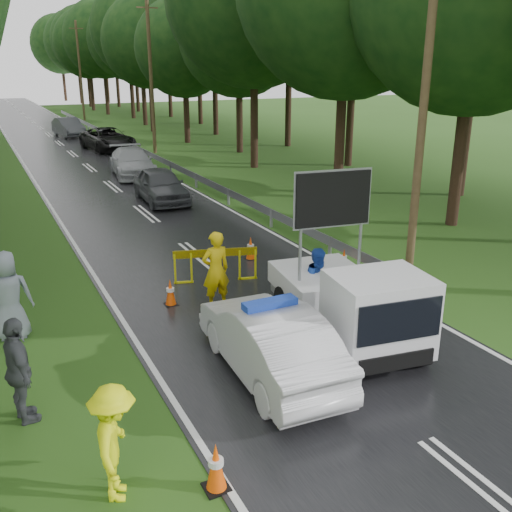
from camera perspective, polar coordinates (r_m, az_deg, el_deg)
ground at (r=13.32m, az=3.45°, el=-7.52°), size 160.00×160.00×0.00m
road at (r=41.20m, az=-17.89°, el=9.69°), size 7.00×140.00×0.02m
guardrail at (r=41.50m, az=-12.77°, el=10.93°), size 0.12×60.06×0.70m
utility_pole_near at (r=16.67m, az=16.52°, el=15.20°), size 1.40×0.24×10.00m
utility_pole_mid at (r=39.94m, az=-10.47°, el=17.30°), size 1.40×0.24×10.00m
utility_pole_far at (r=65.30m, az=-17.19°, el=17.27°), size 1.40×0.24×10.00m
police_sedan at (r=11.28m, az=1.37°, el=-8.50°), size 1.75×4.45×1.58m
work_truck at (r=12.52m, az=9.58°, el=-4.58°), size 2.59×4.77×3.62m
barrier at (r=15.96m, az=-4.08°, el=-0.11°), size 2.28×0.70×0.98m
officer at (r=14.20m, az=-4.05°, el=-1.43°), size 0.75×0.50×2.00m
civilian at (r=13.87m, az=6.30°, el=-2.63°), size 0.96×0.82×1.72m
bystander_left at (r=8.55m, az=-13.95°, el=-17.69°), size 0.97×1.29×1.77m
bystander_mid at (r=10.58m, az=-22.61°, el=-10.58°), size 0.66×1.20×1.93m
bystander_right at (r=13.73m, az=-23.49°, el=-3.67°), size 1.07×0.78×2.03m
queue_car_first at (r=25.74m, az=-9.50°, el=6.99°), size 1.92×4.43×1.49m
queue_car_second at (r=32.18m, az=-12.28°, el=9.15°), size 2.60×5.29×1.48m
queue_car_third at (r=42.15m, az=-14.60°, el=11.24°), size 3.27×5.92×1.57m
queue_car_fourth at (r=51.24m, az=-18.24°, el=12.14°), size 2.20×4.86×1.55m
cone_near_left at (r=8.76m, az=-4.02°, el=-20.32°), size 0.37×0.37×0.78m
cone_center at (r=14.52m, az=2.47°, el=-3.85°), size 0.30×0.30×0.64m
cone_far at (r=17.89m, az=-0.55°, el=0.76°), size 0.35×0.35×0.74m
cone_left_mid at (r=14.69m, az=-8.56°, el=-3.64°), size 0.33×0.33×0.71m
cone_right at (r=17.25m, az=8.77°, el=-0.33°), size 0.30×0.30×0.64m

